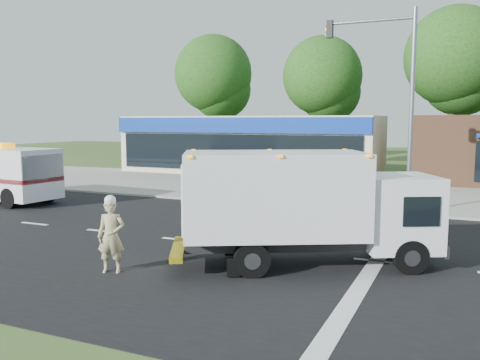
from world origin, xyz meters
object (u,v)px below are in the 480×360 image
Objects in this scene: ems_box_truck at (303,201)px; ambulance_van at (3,173)px; emergency_worker at (111,235)px; traffic_signal_pole at (395,89)px.

ems_box_truck reaches higher than ambulance_van.
emergency_worker is 13.17m from ambulance_van.
ambulance_van is (-11.31, 6.74, 0.42)m from emergency_worker.
emergency_worker is 12.95m from traffic_signal_pole.
ambulance_van reaches higher than emergency_worker.
emergency_worker is 0.33× the size of ambulance_van.
ambulance_van is 17.38m from traffic_signal_pole.
ems_box_truck is at bearing 7.61° from emergency_worker.
ambulance_van is at bearing 137.09° from ems_box_truck.
ems_box_truck is 9.42m from traffic_signal_pole.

